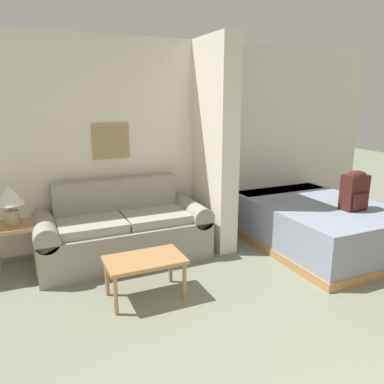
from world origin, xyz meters
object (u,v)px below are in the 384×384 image
at_px(coffee_table, 145,263).
at_px(bed, 316,224).
at_px(couch, 123,231).
at_px(backpack, 355,190).
at_px(table_lamp, 10,198).

relative_size(coffee_table, bed, 0.36).
height_order(couch, backpack, backpack).
bearing_deg(table_lamp, coffee_table, -42.77).
distance_m(coffee_table, table_lamp, 1.62).
distance_m(couch, bed, 2.47).
height_order(coffee_table, backpack, backpack).
relative_size(table_lamp, backpack, 0.91).
height_order(table_lamp, bed, table_lamp).
relative_size(couch, backpack, 4.21).
relative_size(couch, bed, 0.97).
height_order(couch, bed, couch).
xyz_separation_m(couch, table_lamp, (-1.17, 0.05, 0.53)).
bearing_deg(coffee_table, backpack, -1.05).
relative_size(bed, backpack, 4.34).
bearing_deg(table_lamp, couch, -2.20).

